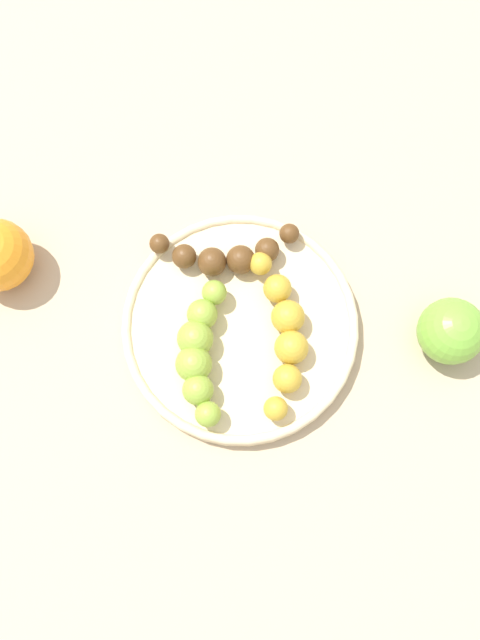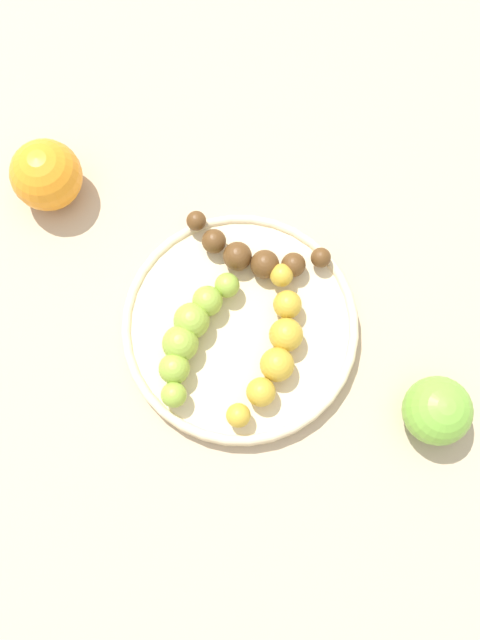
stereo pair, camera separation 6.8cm
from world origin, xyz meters
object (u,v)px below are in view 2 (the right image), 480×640
at_px(fruit_bowl, 240,326).
at_px(banana_green, 190,334).
at_px(banana_spotted, 276,348).
at_px(banana_overripe, 253,254).
at_px(orange_fruit, 46,175).
at_px(apple_green, 437,411).

distance_m(fruit_bowl, banana_green, 0.06).
relative_size(banana_spotted, banana_overripe, 1.11).
bearing_deg(orange_fruit, banana_green, -119.98).
distance_m(fruit_bowl, banana_overripe, 0.08).
bearing_deg(fruit_bowl, banana_green, 124.18).
distance_m(banana_spotted, orange_fruit, 0.31).
xyz_separation_m(banana_spotted, apple_green, (-0.01, -0.17, -0.00)).
distance_m(fruit_bowl, apple_green, 0.21).
xyz_separation_m(fruit_bowl, apple_green, (-0.03, -0.21, 0.02)).
xyz_separation_m(fruit_bowl, banana_spotted, (-0.02, -0.04, 0.02)).
distance_m(banana_overripe, apple_green, 0.24).
bearing_deg(apple_green, orange_fruit, 75.96).
bearing_deg(banana_green, banana_spotted, -164.66).
distance_m(banana_overripe, orange_fruit, 0.24).
bearing_deg(fruit_bowl, banana_spotted, -110.54).
bearing_deg(banana_overripe, banana_spotted, 30.00).
height_order(fruit_bowl, apple_green, apple_green).
relative_size(fruit_bowl, orange_fruit, 3.22).
distance_m(banana_green, orange_fruit, 0.23).
height_order(banana_spotted, banana_overripe, banana_spotted).
bearing_deg(banana_overripe, orange_fruit, -94.24).
relative_size(banana_spotted, orange_fruit, 2.28).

